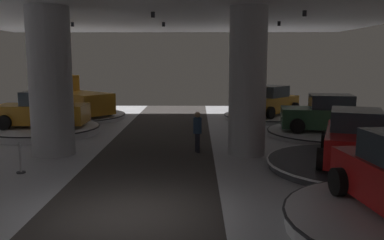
% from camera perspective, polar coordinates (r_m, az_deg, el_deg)
% --- Properties ---
extents(ground, '(24.00, 44.00, 0.06)m').
position_cam_1_polar(ground, '(9.93, -8.78, -13.14)').
color(ground, '#B2B2B7').
extents(column_left, '(1.58, 1.58, 5.50)m').
position_cam_1_polar(column_left, '(16.23, -19.01, 5.03)').
color(column_left, '#ADADB2').
rests_on(column_left, ground).
extents(column_right, '(1.39, 1.39, 5.50)m').
position_cam_1_polar(column_right, '(15.48, 7.72, 5.26)').
color(column_right, '#ADADB2').
rests_on(column_right, ground).
extents(display_platform_far_right, '(5.53, 5.53, 0.23)m').
position_cam_1_polar(display_platform_far_right, '(20.44, 18.12, -1.68)').
color(display_platform_far_right, '#B7B7BC').
rests_on(display_platform_far_right, ground).
extents(display_car_far_right, '(4.42, 2.72, 1.71)m').
position_cam_1_polar(display_car_far_right, '(20.31, 18.32, 0.72)').
color(display_car_far_right, '#2D5638').
rests_on(display_car_far_right, display_platform_far_right).
extents(display_platform_mid_right, '(5.68, 5.68, 0.26)m').
position_cam_1_polar(display_platform_mid_right, '(14.62, 21.52, -5.82)').
color(display_platform_mid_right, '#333338').
rests_on(display_platform_mid_right, ground).
extents(display_car_mid_right, '(3.26, 4.56, 1.71)m').
position_cam_1_polar(display_car_mid_right, '(14.46, 21.71, -2.42)').
color(display_car_mid_right, red).
rests_on(display_car_mid_right, display_platform_mid_right).
extents(display_platform_deep_right, '(5.26, 5.26, 0.27)m').
position_cam_1_polar(display_platform_deep_right, '(25.00, 10.53, 0.48)').
color(display_platform_deep_right, '#B7B7BC').
rests_on(display_platform_deep_right, ground).
extents(display_car_deep_right, '(4.11, 4.36, 1.71)m').
position_cam_1_polar(display_car_deep_right, '(24.92, 10.62, 2.50)').
color(display_car_deep_right, '#B77519').
rests_on(display_car_deep_right, display_platform_deep_right).
extents(display_platform_far_left, '(5.39, 5.39, 0.35)m').
position_cam_1_polar(display_platform_far_left, '(21.14, -19.94, -1.26)').
color(display_platform_far_left, silver).
rests_on(display_platform_far_left, ground).
extents(display_car_far_left, '(4.26, 2.26, 1.71)m').
position_cam_1_polar(display_car_far_left, '(21.00, -19.99, 1.22)').
color(display_car_far_left, '#B77519').
rests_on(display_car_far_left, display_platform_far_left).
extents(display_platform_deep_left, '(6.00, 6.00, 0.25)m').
position_cam_1_polar(display_platform_deep_left, '(25.75, -15.92, 0.51)').
color(display_platform_deep_left, silver).
rests_on(display_platform_deep_left, ground).
extents(pickup_truck_deep_left, '(5.37, 5.07, 2.30)m').
position_cam_1_polar(pickup_truck_deep_left, '(25.90, -16.39, 2.87)').
color(pickup_truck_deep_left, '#B77519').
rests_on(pickup_truck_deep_left, display_platform_deep_left).
extents(visitor_walking_near, '(0.32, 0.32, 1.59)m').
position_cam_1_polar(visitor_walking_near, '(15.84, 0.76, -1.30)').
color(visitor_walking_near, black).
rests_on(visitor_walking_near, ground).
extents(stanchion_b, '(0.28, 0.28, 1.01)m').
position_cam_1_polar(stanchion_b, '(14.22, -22.71, -5.35)').
color(stanchion_b, '#333338').
rests_on(stanchion_b, ground).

